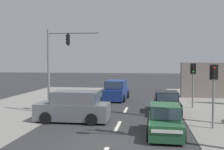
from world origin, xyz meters
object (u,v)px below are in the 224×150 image
pedestal_signal_far_median (193,78)px  suv_receding_far (74,107)px  sedan_kerbside_parked (167,103)px  hatchback_crossing_left (165,121)px  pedestal_signal_right_kerb (214,85)px  traffic_signal_mast (56,60)px  suv_oncoming_near (116,91)px

pedestal_signal_far_median → suv_receding_far: size_ratio=0.78×
pedestal_signal_far_median → suv_receding_far: pedestal_signal_far_median is taller
sedan_kerbside_parked → hatchback_crossing_left: bearing=-94.3°
pedestal_signal_right_kerb → traffic_signal_mast: bearing=164.5°
traffic_signal_mast → pedestal_signal_far_median: 10.69m
sedan_kerbside_parked → hatchback_crossing_left: sedan_kerbside_parked is taller
pedestal_signal_far_median → suv_receding_far: (-8.06, -5.75, -1.53)m
pedestal_signal_far_median → sedan_kerbside_parked: size_ratio=0.84×
hatchback_crossing_left → pedestal_signal_right_kerb: bearing=30.9°
pedestal_signal_right_kerb → sedan_kerbside_parked: (-2.25, 4.23, -1.71)m
hatchback_crossing_left → pedestal_signal_far_median: bearing=71.9°
pedestal_signal_far_median → sedan_kerbside_parked: pedestal_signal_far_median is taller
suv_receding_far → pedestal_signal_right_kerb: bearing=-4.6°
sedan_kerbside_parked → suv_oncoming_near: size_ratio=0.92×
suv_oncoming_near → hatchback_crossing_left: size_ratio=1.26×
traffic_signal_mast → suv_oncoming_near: (3.39, 7.22, -2.95)m
suv_receding_far → hatchback_crossing_left: bearing=-22.6°
sedan_kerbside_parked → suv_receding_far: size_ratio=0.94×
suv_oncoming_near → suv_receding_far: (-1.49, -9.36, 0.00)m
pedestal_signal_right_kerb → sedan_kerbside_parked: pedestal_signal_right_kerb is taller
pedestal_signal_far_median → hatchback_crossing_left: 8.60m
pedestal_signal_far_median → suv_oncoming_near: bearing=151.2°
traffic_signal_mast → pedestal_signal_far_median: (9.96, 3.61, -1.42)m
pedestal_signal_far_median → hatchback_crossing_left: (-2.61, -8.01, -1.71)m
traffic_signal_mast → pedestal_signal_far_median: bearing=19.9°
pedestal_signal_right_kerb → pedestal_signal_far_median: size_ratio=1.00×
suv_oncoming_near → suv_receding_far: size_ratio=1.02×
sedan_kerbside_parked → suv_receding_far: bearing=-148.7°
sedan_kerbside_parked → suv_receding_far: (-5.89, -3.58, 0.18)m
pedestal_signal_right_kerb → pedestal_signal_far_median: 6.40m
hatchback_crossing_left → traffic_signal_mast: bearing=149.0°
sedan_kerbside_parked → suv_oncoming_near: (-4.40, 5.78, 0.18)m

